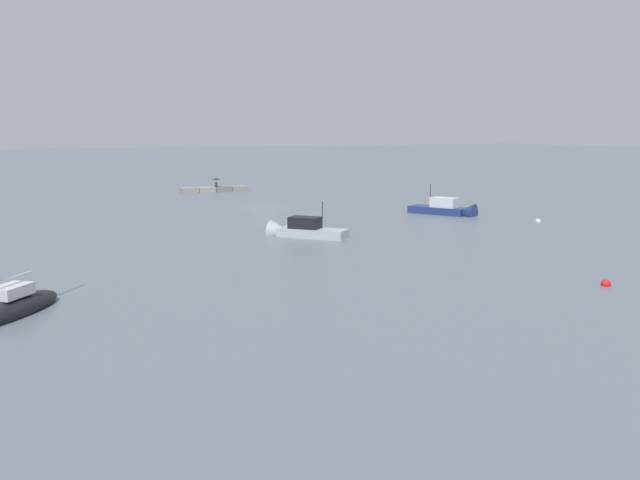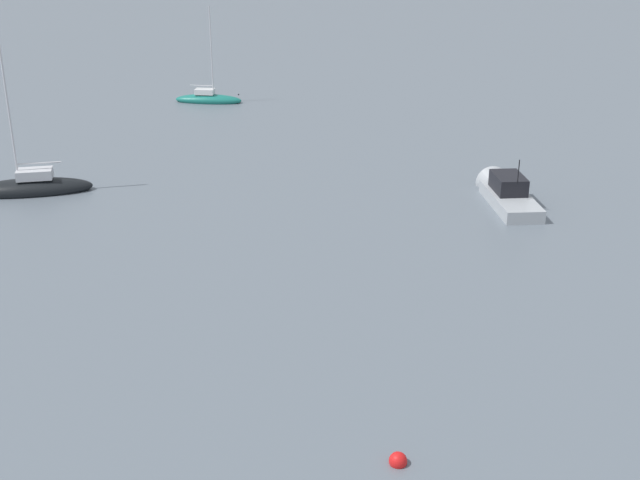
% 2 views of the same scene
% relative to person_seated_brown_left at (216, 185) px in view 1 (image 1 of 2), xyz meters
% --- Properties ---
extents(ground_plane, '(500.00, 500.00, 0.00)m').
position_rel_person_seated_brown_left_xyz_m(ground_plane, '(0.24, 19.06, -0.94)').
color(ground_plane, slate).
extents(seawall_pier, '(9.27, 1.86, 0.69)m').
position_rel_person_seated_brown_left_xyz_m(seawall_pier, '(0.24, -0.16, -0.60)').
color(seawall_pier, gray).
rests_on(seawall_pier, ground_plane).
extents(person_seated_brown_left, '(0.44, 0.63, 0.73)m').
position_rel_person_seated_brown_left_xyz_m(person_seated_brown_left, '(0.00, 0.00, 0.00)').
color(person_seated_brown_left, '#1E2333').
rests_on(person_seated_brown_left, seawall_pier).
extents(umbrella_open_black, '(1.10, 1.10, 1.25)m').
position_rel_person_seated_brown_left_xyz_m(umbrella_open_black, '(-0.01, -0.10, 0.84)').
color(umbrella_open_black, black).
rests_on(umbrella_open_black, seawall_pier).
extents(sailboat_black_near, '(5.91, 6.54, 9.98)m').
position_rel_person_seated_brown_left_xyz_m(sailboat_black_near, '(26.84, 56.02, -0.60)').
color(sailboat_black_near, black).
rests_on(sailboat_black_near, ground_plane).
extents(motorboat_grey_near, '(5.83, 6.06, 3.62)m').
position_rel_person_seated_brown_left_xyz_m(motorboat_grey_near, '(5.25, 40.48, -0.56)').
color(motorboat_grey_near, '#ADB2B7').
rests_on(motorboat_grey_near, ground_plane).
extents(motorboat_navy_mid, '(5.19, 6.92, 3.81)m').
position_rel_person_seated_brown_left_xyz_m(motorboat_navy_mid, '(-13.78, 34.08, -0.54)').
color(motorboat_navy_mid, navy).
rests_on(motorboat_navy_mid, ground_plane).
extents(mooring_buoy_near, '(0.54, 0.54, 0.54)m').
position_rel_person_seated_brown_left_xyz_m(mooring_buoy_near, '(-2.95, 63.48, -0.85)').
color(mooring_buoy_near, red).
rests_on(mooring_buoy_near, ground_plane).
extents(mooring_buoy_mid, '(0.49, 0.49, 0.49)m').
position_rel_person_seated_brown_left_xyz_m(mooring_buoy_mid, '(-17.95, 42.27, -0.85)').
color(mooring_buoy_mid, white).
rests_on(mooring_buoy_mid, ground_plane).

